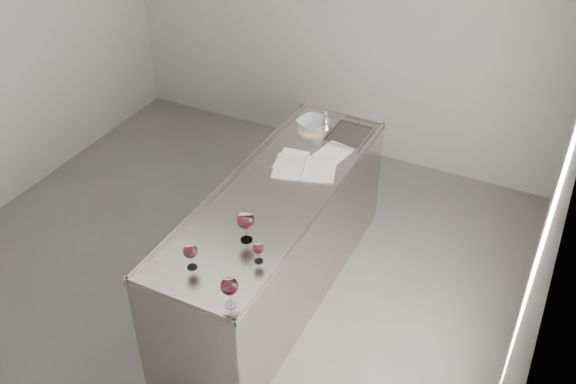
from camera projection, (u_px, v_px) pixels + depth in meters
The scene contains 12 objects.
room_shell at pixel (186, 139), 4.19m from camera, with size 4.54×5.04×2.84m.
counter at pixel (277, 242), 4.77m from camera, with size 0.77×2.42×0.97m.
wine_glass_left at pixel (190, 251), 3.79m from camera, with size 0.09×0.09×0.18m.
wine_glass_middle at pixel (246, 221), 3.98m from camera, with size 0.11×0.11×0.22m.
wine_glass_right at pixel (229, 287), 3.53m from camera, with size 0.10×0.10×0.20m.
wine_glass_small at pixel (258, 249), 3.85m from camera, with size 0.07×0.07×0.14m.
notebook at pixel (305, 168), 4.72m from camera, with size 0.52×0.43×0.02m.
loose_paper_top at pixel (333, 153), 4.89m from camera, with size 0.22×0.32×0.00m, color white.
loose_paper_under at pixel (291, 160), 4.82m from camera, with size 0.21×0.30×0.00m, color white.
trivet at pixel (313, 128), 5.19m from camera, with size 0.26×0.26×0.02m, color beige.
ceramic_bowl at pixel (314, 124), 5.16m from camera, with size 0.25×0.25×0.06m, color #94A6AC.
wine_funnel at pixel (325, 124), 5.15m from camera, with size 0.12×0.12×0.18m.
Camera 1 is at (2.20, -2.91, 3.58)m, focal length 40.00 mm.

